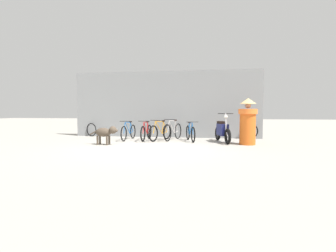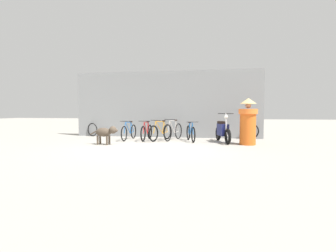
% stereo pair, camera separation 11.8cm
% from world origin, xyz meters
% --- Properties ---
extents(ground_plane, '(60.00, 60.00, 0.00)m').
position_xyz_m(ground_plane, '(0.00, 0.00, 0.00)').
color(ground_plane, '#9E998E').
extents(shop_wall_back, '(8.54, 0.20, 2.99)m').
position_xyz_m(shop_wall_back, '(0.00, 3.63, 1.50)').
color(shop_wall_back, gray).
rests_on(shop_wall_back, ground).
extents(bicycle_0, '(0.46, 1.70, 0.80)m').
position_xyz_m(bicycle_0, '(-1.29, 2.26, 0.33)').
color(bicycle_0, black).
rests_on(bicycle_0, ground).
extents(bicycle_1, '(0.46, 1.59, 0.81)m').
position_xyz_m(bicycle_1, '(-0.53, 2.25, 0.33)').
color(bicycle_1, black).
rests_on(bicycle_1, ground).
extents(bicycle_2, '(0.67, 1.62, 0.84)m').
position_xyz_m(bicycle_2, '(0.05, 2.29, 0.34)').
color(bicycle_2, black).
rests_on(bicycle_2, ground).
extents(bicycle_3, '(0.58, 1.64, 0.87)m').
position_xyz_m(bicycle_3, '(0.54, 2.48, 0.36)').
color(bicycle_3, black).
rests_on(bicycle_3, ground).
extents(bicycle_4, '(0.57, 1.51, 0.79)m').
position_xyz_m(bicycle_4, '(1.27, 2.26, 0.32)').
color(bicycle_4, black).
rests_on(bicycle_4, ground).
extents(motorcycle, '(0.66, 1.85, 1.12)m').
position_xyz_m(motorcycle, '(2.52, 2.09, 0.44)').
color(motorcycle, black).
rests_on(motorcycle, ground).
extents(stray_dog, '(1.10, 0.37, 0.67)m').
position_xyz_m(stray_dog, '(-1.60, 0.62, 0.45)').
color(stray_dog, '#4C3F33').
rests_on(stray_dog, ground).
extents(person_in_robes, '(0.91, 0.91, 1.65)m').
position_xyz_m(person_in_robes, '(3.37, 1.50, 0.84)').
color(person_in_robes, orange).
rests_on(person_in_robes, ground).
extents(spare_tire_left, '(0.60, 0.26, 0.63)m').
position_xyz_m(spare_tire_left, '(-3.48, 3.39, 0.31)').
color(spare_tire_left, black).
rests_on(spare_tire_left, ground).
extents(spare_tire_right, '(0.69, 0.09, 0.69)m').
position_xyz_m(spare_tire_right, '(3.71, 3.38, 0.34)').
color(spare_tire_right, black).
rests_on(spare_tire_right, ground).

